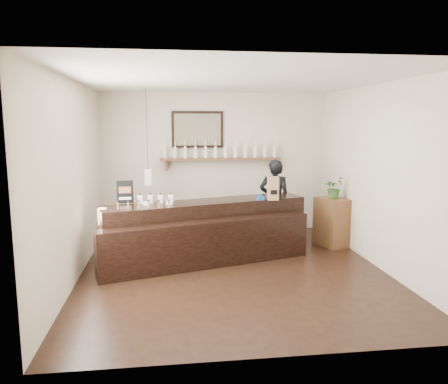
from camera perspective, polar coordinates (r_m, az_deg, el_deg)
ground at (r=6.70m, az=1.18°, el=-10.23°), size 5.00×5.00×0.00m
room_shell at (r=6.35m, az=1.22°, el=4.45°), size 5.00×5.00×5.00m
back_wall_decor at (r=8.68m, az=-2.09°, el=6.01°), size 2.66×0.96×1.69m
counter at (r=7.08m, az=-2.31°, el=-5.40°), size 3.43×1.85×1.11m
promo_sign at (r=7.07m, az=-12.80°, el=0.02°), size 0.26×0.04×0.36m
paper_bag at (r=7.23m, az=6.42°, el=0.47°), size 0.18×0.14×0.38m
tape_dispenser at (r=7.20m, az=4.80°, el=-0.76°), size 0.13×0.08×0.11m
side_cabinet at (r=8.18m, az=13.98°, el=-3.80°), size 0.60×0.70×0.87m
potted_plant at (r=8.06m, az=14.15°, el=0.58°), size 0.47×0.46×0.39m
shopkeeper at (r=8.16m, az=6.63°, el=-0.44°), size 0.74×0.60×1.75m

